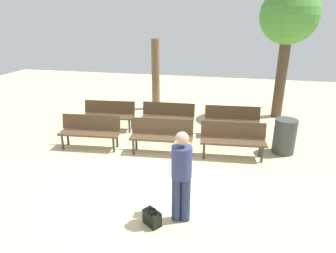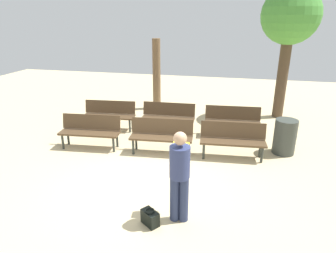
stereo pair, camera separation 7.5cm
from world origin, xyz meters
TOP-DOWN VIEW (x-y plane):
  - ground_plane at (0.00, 0.00)m, footprint 24.00×24.00m
  - bench_r0_c0 at (-2.01, 1.45)m, footprint 1.64×0.62m
  - bench_r0_c1 at (-0.07, 1.55)m, footprint 1.64×0.62m
  - bench_r0_c2 at (1.73, 1.68)m, footprint 1.63×0.61m
  - bench_r1_c0 at (-2.07, 2.86)m, footprint 1.64×0.63m
  - bench_r1_c1 at (-0.23, 3.05)m, footprint 1.62×0.55m
  - bench_r1_c2 at (1.69, 3.11)m, footprint 1.63×0.61m
  - tree_0 at (3.21, 5.30)m, footprint 1.84×1.84m
  - tree_1 at (-1.21, 5.34)m, footprint 0.30×0.30m
  - visitor_with_backpack at (0.90, -1.01)m, footprint 0.38×0.55m
  - handbag at (0.45, -1.28)m, footprint 0.36×0.34m
  - trash_bin at (3.02, 2.21)m, footprint 0.56×0.56m

SIDE VIEW (x-z plane):
  - ground_plane at x=0.00m, z-range 0.00..0.00m
  - handbag at x=0.45m, z-range -0.01..0.28m
  - trash_bin at x=3.02m, z-range 0.00..0.91m
  - bench_r0_c0 at x=-2.01m, z-range 0.07..0.94m
  - bench_r0_c1 at x=-0.07m, z-range 0.07..0.94m
  - bench_r0_c2 at x=1.73m, z-range 0.07..0.94m
  - bench_r1_c0 at x=-2.07m, z-range 0.07..0.94m
  - bench_r1_c1 at x=-0.23m, z-range 0.07..0.94m
  - bench_r1_c2 at x=1.69m, z-range 0.07..0.94m
  - visitor_with_backpack at x=0.90m, z-range 0.11..1.76m
  - tree_1 at x=-1.21m, z-range 0.00..2.60m
  - tree_0 at x=3.21m, z-range 1.12..5.42m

